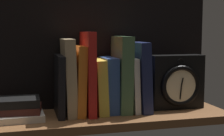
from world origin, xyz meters
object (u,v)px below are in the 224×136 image
object	(u,v)px
book_yellow_seinlanguage	(97,86)
book_white_catcher	(131,84)
book_stack_side	(14,110)
book_navy_bierce	(139,76)
book_red_requiem	(88,73)
book_green_romantic	(122,74)
book_blue_modern	(109,85)
book_tan_shortstories	(69,77)
book_black_skeptic	(59,85)
book_orange_pandolfini	(79,80)
framed_clock	(177,82)

from	to	relation	value
book_yellow_seinlanguage	book_white_catcher	world-z (taller)	book_white_catcher
book_white_catcher	book_stack_side	bearing A→B (deg)	-176.58
book_navy_bierce	book_red_requiem	bearing A→B (deg)	180.00
book_red_requiem	book_navy_bierce	size ratio (longest dim) A/B	1.15
book_green_romantic	book_white_catcher	world-z (taller)	book_green_romantic
book_red_requiem	book_blue_modern	bearing A→B (deg)	0.00
book_blue_modern	book_tan_shortstories	bearing A→B (deg)	-180.00
book_black_skeptic	book_yellow_seinlanguage	xyz separation A→B (cm)	(12.11, 0.00, -0.77)
book_red_requiem	book_stack_side	world-z (taller)	book_red_requiem
book_orange_pandolfini	book_navy_bierce	bearing A→B (deg)	0.00
book_black_skeptic	framed_clock	size ratio (longest dim) A/B	1.03
book_yellow_seinlanguage	framed_clock	xyz separation A→B (cm)	(27.38, -1.06, 0.32)
book_blue_modern	book_orange_pandolfini	bearing A→B (deg)	-180.00
book_black_skeptic	book_green_romantic	world-z (taller)	book_green_romantic
book_yellow_seinlanguage	book_stack_side	size ratio (longest dim) A/B	0.96
book_orange_pandolfini	book_white_catcher	distance (cm)	17.37
book_red_requiem	framed_clock	distance (cm)	30.77
book_black_skeptic	book_stack_side	size ratio (longest dim) A/B	1.04
book_navy_bierce	book_black_skeptic	bearing A→B (deg)	180.00
book_navy_bierce	framed_clock	xyz separation A→B (cm)	(13.21, -1.06, -2.38)
book_navy_bierce	framed_clock	size ratio (longest dim) A/B	1.25
book_blue_modern	book_navy_bierce	bearing A→B (deg)	-0.00
book_orange_pandolfini	book_stack_side	size ratio (longest dim) A/B	1.20
book_green_romantic	book_navy_bierce	bearing A→B (deg)	0.00
book_yellow_seinlanguage	book_black_skeptic	bearing A→B (deg)	180.00
book_tan_shortstories	book_orange_pandolfini	bearing A→B (deg)	0.00
book_red_requiem	book_navy_bierce	world-z (taller)	book_red_requiem
book_black_skeptic	book_blue_modern	size ratio (longest dim) A/B	1.06
book_black_skeptic	book_tan_shortstories	world-z (taller)	book_tan_shortstories
book_blue_modern	book_white_catcher	size ratio (longest dim) A/B	1.01
book_white_catcher	framed_clock	distance (cm)	16.11
book_tan_shortstories	book_stack_side	world-z (taller)	book_tan_shortstories
book_tan_shortstories	book_red_requiem	xyz separation A→B (cm)	(6.06, 0.00, 1.09)
book_green_romantic	framed_clock	world-z (taller)	book_green_romantic
book_yellow_seinlanguage	framed_clock	size ratio (longest dim) A/B	0.95
book_green_romantic	framed_clock	xyz separation A→B (cm)	(19.26, -1.06, -3.34)
book_tan_shortstories	framed_clock	distance (cm)	36.68
book_orange_pandolfini	book_navy_bierce	xyz separation A→B (cm)	(20.11, 0.00, 0.49)
book_black_skeptic	book_tan_shortstories	bearing A→B (deg)	0.00
book_tan_shortstories	book_white_catcher	xyz separation A→B (cm)	(20.47, 0.00, -3.11)
book_stack_side	book_green_romantic	bearing A→B (deg)	3.74
book_black_skeptic	book_orange_pandolfini	xyz separation A→B (cm)	(6.16, 0.00, 1.43)
book_red_requiem	book_yellow_seinlanguage	xyz separation A→B (cm)	(3.11, 0.00, -4.38)
book_orange_pandolfini	framed_clock	distance (cm)	33.39
book_red_requiem	book_white_catcher	xyz separation A→B (cm)	(14.41, 0.00, -4.20)
book_tan_shortstories	framed_clock	bearing A→B (deg)	-1.66
book_navy_bierce	book_orange_pandolfini	bearing A→B (deg)	180.00
book_red_requiem	book_stack_side	distance (cm)	24.87
book_red_requiem	book_blue_modern	distance (cm)	8.10
book_white_catcher	book_tan_shortstories	bearing A→B (deg)	180.00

